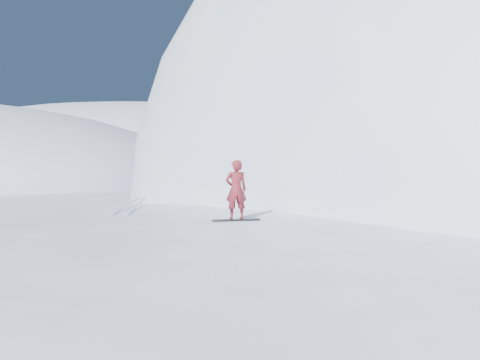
# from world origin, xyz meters

# --- Properties ---
(ground) EXTENTS (400.00, 400.00, 0.00)m
(ground) POSITION_xyz_m (0.00, 0.00, 0.00)
(ground) COLOR white
(ground) RESTS_ON ground
(near_ridge) EXTENTS (36.00, 28.00, 4.80)m
(near_ridge) POSITION_xyz_m (1.00, 3.00, 0.00)
(near_ridge) COLOR white
(near_ridge) RESTS_ON ground
(peak_shoulder) EXTENTS (28.00, 24.00, 18.00)m
(peak_shoulder) POSITION_xyz_m (10.00, 20.00, 0.00)
(peak_shoulder) COLOR white
(peak_shoulder) RESTS_ON ground
(far_ridge_c) EXTENTS (140.00, 90.00, 36.00)m
(far_ridge_c) POSITION_xyz_m (-40.00, 110.00, 0.00)
(far_ridge_c) COLOR white
(far_ridge_c) RESTS_ON ground
(wind_bumps) EXTENTS (16.00, 14.40, 1.00)m
(wind_bumps) POSITION_xyz_m (-0.56, 2.12, 0.00)
(wind_bumps) COLOR white
(wind_bumps) RESTS_ON ground
(snowboard) EXTENTS (1.40, 0.69, 0.02)m
(snowboard) POSITION_xyz_m (2.23, 2.27, 2.41)
(snowboard) COLOR black
(snowboard) RESTS_ON near_ridge
(snowboarder) EXTENTS (0.72, 0.59, 1.71)m
(snowboarder) POSITION_xyz_m (2.23, 2.27, 3.28)
(snowboarder) COLOR maroon
(snowboarder) RESTS_ON snowboard
(board_tracks) EXTENTS (1.65, 5.91, 0.04)m
(board_tracks) POSITION_xyz_m (-2.15, 5.99, 2.42)
(board_tracks) COLOR silver
(board_tracks) RESTS_ON ground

